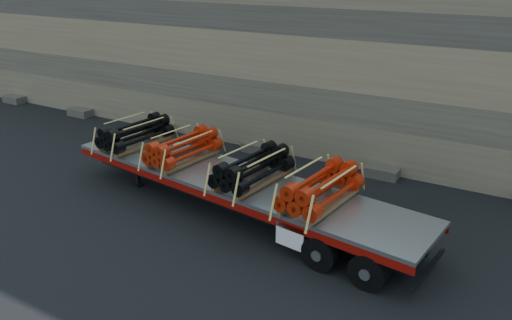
{
  "coord_description": "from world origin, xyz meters",
  "views": [
    {
      "loc": [
        6.14,
        -11.53,
        7.13
      ],
      "look_at": [
        -0.8,
        0.66,
        1.49
      ],
      "focal_mm": 35.0,
      "sensor_mm": 36.0,
      "label": 1
    }
  ],
  "objects_px": {
    "bundle_rear": "(321,189)",
    "trailer": "(234,195)",
    "bundle_front": "(136,134)",
    "bundle_midrear": "(253,169)",
    "bundle_midfront": "(183,148)"
  },
  "relations": [
    {
      "from": "bundle_midfront",
      "to": "bundle_midrear",
      "type": "bearing_deg",
      "value": 0.0
    },
    {
      "from": "trailer",
      "to": "bundle_midrear",
      "type": "height_order",
      "value": "bundle_midrear"
    },
    {
      "from": "bundle_midfront",
      "to": "bundle_midrear",
      "type": "distance_m",
      "value": 2.77
    },
    {
      "from": "bundle_rear",
      "to": "trailer",
      "type": "bearing_deg",
      "value": 180.0
    },
    {
      "from": "trailer",
      "to": "bundle_midfront",
      "type": "height_order",
      "value": "bundle_midfront"
    },
    {
      "from": "bundle_rear",
      "to": "bundle_front",
      "type": "bearing_deg",
      "value": 180.0
    },
    {
      "from": "trailer",
      "to": "bundle_midrear",
      "type": "distance_m",
      "value": 1.24
    },
    {
      "from": "bundle_rear",
      "to": "bundle_midrear",
      "type": "bearing_deg",
      "value": 180.0
    },
    {
      "from": "bundle_front",
      "to": "bundle_midfront",
      "type": "relative_size",
      "value": 1.02
    },
    {
      "from": "bundle_front",
      "to": "bundle_midfront",
      "type": "distance_m",
      "value": 2.29
    },
    {
      "from": "bundle_midrear",
      "to": "bundle_rear",
      "type": "relative_size",
      "value": 0.98
    },
    {
      "from": "bundle_midfront",
      "to": "bundle_rear",
      "type": "xyz_separation_m",
      "value": [
        4.95,
        -0.69,
        0.02
      ]
    },
    {
      "from": "trailer",
      "to": "bundle_front",
      "type": "bearing_deg",
      "value": 180.0
    },
    {
      "from": "bundle_midfront",
      "to": "bundle_rear",
      "type": "distance_m",
      "value": 5.0
    },
    {
      "from": "bundle_midrear",
      "to": "bundle_rear",
      "type": "xyz_separation_m",
      "value": [
        2.21,
        -0.31,
        0.01
      ]
    }
  ]
}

